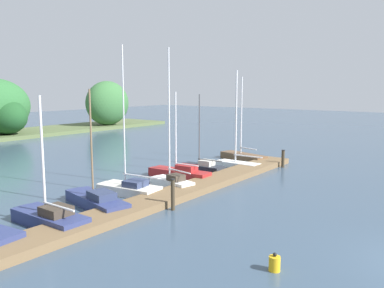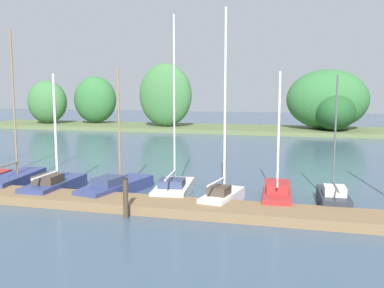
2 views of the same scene
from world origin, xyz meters
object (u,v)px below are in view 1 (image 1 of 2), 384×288
Objects in this scene: mooring_piling_2 at (283,159)px; channel_buoy_0 at (275,263)px; sailboat_10 at (242,156)px; sailboat_4 at (95,200)px; mooring_piling_1 at (173,194)px; sailboat_5 at (128,188)px; sailboat_9 at (236,162)px; sailboat_3 at (48,217)px; sailboat_8 at (201,167)px; sailboat_6 at (171,181)px; sailboat_7 at (178,173)px.

channel_buoy_0 is at bearing -156.72° from mooring_piling_2.
sailboat_10 is 10.80× the size of channel_buoy_0.
sailboat_4 reaches higher than mooring_piling_1.
sailboat_5 is 9.41m from sailboat_9.
sailboat_5 is at bearing -81.04° from sailboat_3.
mooring_piling_2 is at bearing -114.23° from sailboat_5.
sailboat_9 is at bearing -111.21° from sailboat_8.
sailboat_10 is at bearing 79.07° from mooring_piling_2.
sailboat_3 is at bearing 170.85° from mooring_piling_2.
channel_buoy_0 is at bearing -173.57° from sailboat_4.
mooring_piling_2 is 16.00m from channel_buoy_0.
sailboat_5 is at bearing 86.85° from sailboat_8.
sailboat_5 is (5.19, 0.86, -0.02)m from sailboat_3.
sailboat_10 is (11.97, 0.15, -0.01)m from sailboat_5.
sailboat_4 is at bearing 89.33° from sailboat_8.
sailboat_5 reaches higher than sailboat_9.
sailboat_6 is at bearing 41.08° from mooring_piling_1.
sailboat_6 is at bearing 109.72° from sailboat_10.
sailboat_10 is at bearing -96.24° from sailboat_5.
sailboat_5 is 1.00× the size of sailboat_6.
sailboat_6 is at bearing 91.00° from sailboat_9.
sailboat_3 is at bearing 148.98° from mooring_piling_1.
sailboat_9 is (9.37, -0.94, 0.05)m from sailboat_5.
mooring_piling_2 is at bearing -95.32° from sailboat_6.
sailboat_3 is 3.60× the size of mooring_piling_1.
mooring_piling_2 is at bearing -90.45° from sailboat_4.
mooring_piling_1 is at bearing 66.24° from channel_buoy_0.
sailboat_7 is 2.16m from sailboat_8.
sailboat_8 reaches higher than mooring_piling_1.
sailboat_6 is 9.31m from mooring_piling_2.
sailboat_10 is (9.66, 1.12, -0.09)m from sailboat_6.
sailboat_8 is 3.03m from sailboat_9.
sailboat_5 reaches higher than channel_buoy_0.
channel_buoy_0 is (-9.91, -9.83, -0.11)m from sailboat_8.
sailboat_5 is (2.44, 0.39, 0.00)m from sailboat_4.
sailboat_10 reaches higher than sailboat_7.
sailboat_7 is at bearing -73.19° from sailboat_4.
sailboat_4 is at bearing 119.02° from mooring_piling_1.
sailboat_7 is (2.02, 1.11, -0.06)m from sailboat_6.
sailboat_7 is at bearing 36.58° from mooring_piling_1.
sailboat_7 reaches higher than sailboat_8.
sailboat_5 is 1.21× the size of sailboat_10.
sailboat_5 is 1.45× the size of sailboat_7.
sailboat_4 reaches higher than mooring_piling_2.
sailboat_9 reaches higher than sailboat_10.
sailboat_8 is (4.17, 0.98, -0.07)m from sailboat_6.
sailboat_9 is at bearing -80.31° from sailboat_4.
sailboat_7 is at bearing 78.62° from sailboat_9.
channel_buoy_0 is at bearing -169.25° from sailboat_3.
sailboat_5 reaches higher than mooring_piling_1.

